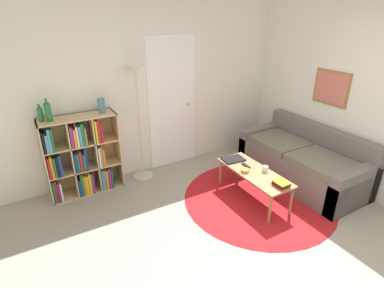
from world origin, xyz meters
The scene contains 16 objects.
ground_plane centered at (0.00, 0.00, 0.00)m, with size 14.00×14.00×0.00m, color gray.
wall_back centered at (0.01, 2.63, 1.29)m, with size 7.07×0.11×2.60m.
wall_right centered at (2.06, 1.30, 1.30)m, with size 0.08×5.60×2.60m.
rug centered at (0.70, 1.03, 0.00)m, with size 2.03×2.03×0.01m.
bookshelf centered at (-1.32, 2.41, 0.53)m, with size 0.97×0.34×1.11m.
floor_lamp centered at (-0.45, 2.39, 1.36)m, with size 0.30×0.30×1.71m.
couch centered at (1.64, 1.13, 0.29)m, with size 0.87×1.87×0.80m.
coffee_table centered at (0.63, 1.09, 0.37)m, with size 0.43×1.11×0.42m.
laptop centered at (0.59, 1.50, 0.43)m, with size 0.32×0.24×0.02m.
bowl centered at (0.52, 1.14, 0.44)m, with size 0.11×0.11×0.04m.
book_stack_on_table centered at (0.68, 0.65, 0.45)m, with size 0.16×0.18×0.07m.
cup centered at (0.75, 1.02, 0.46)m, with size 0.07×0.07×0.08m.
remote centered at (0.63, 1.26, 0.43)m, with size 0.05×0.16×0.02m.
bottle_left centered at (-1.68, 2.44, 1.20)m, with size 0.06×0.06×0.22m.
bottle_middle centered at (-1.59, 2.39, 1.23)m, with size 0.08×0.08×0.29m.
vase_on_shelf centered at (-0.94, 2.41, 1.21)m, with size 0.09×0.09×0.20m.
Camera 1 is at (-1.80, -1.51, 2.37)m, focal length 28.00 mm.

